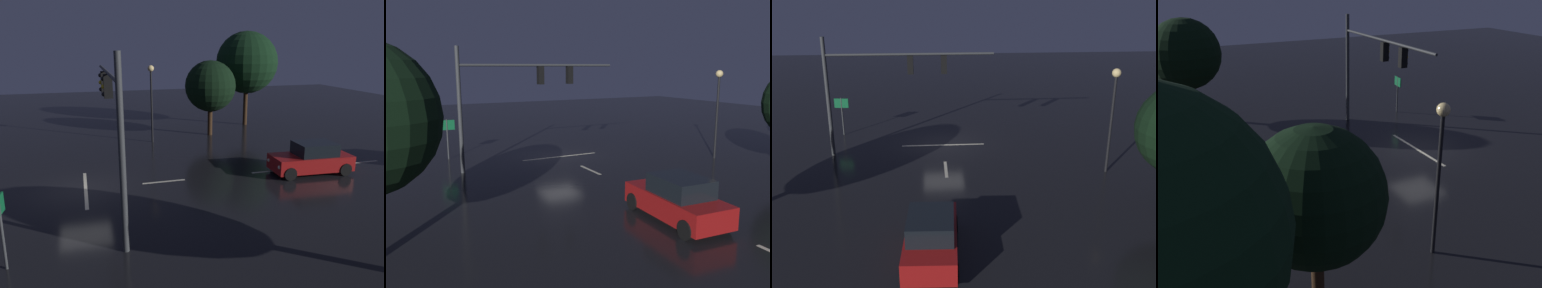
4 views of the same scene
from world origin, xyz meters
TOP-DOWN VIEW (x-y plane):
  - ground_plane at (0.00, 0.00)m, footprint 80.00×80.00m
  - traffic_signal_assembly at (3.33, 1.32)m, footprint 9.27×0.47m
  - lane_dash_far at (0.00, 4.00)m, footprint 0.16×2.20m
  - lane_dash_mid at (0.00, 10.00)m, footprint 0.16×2.20m
  - stop_bar at (0.00, 0.13)m, footprint 5.00×0.16m
  - car_approaching at (0.83, 11.99)m, footprint 2.10×4.44m
  - street_lamp_left_kerb at (-8.32, 4.96)m, footprint 0.44×0.44m
  - route_sign at (6.40, -2.41)m, footprint 0.90×0.16m

SIDE VIEW (x-z plane):
  - ground_plane at x=0.00m, z-range 0.00..0.00m
  - lane_dash_far at x=0.00m, z-range 0.00..0.01m
  - lane_dash_mid at x=0.00m, z-range 0.00..0.01m
  - stop_bar at x=0.00m, z-range 0.00..0.01m
  - car_approaching at x=0.83m, z-range -0.05..1.65m
  - route_sign at x=6.40m, z-range 0.55..3.02m
  - street_lamp_left_kerb at x=-8.32m, z-range 1.05..6.45m
  - traffic_signal_assembly at x=3.33m, z-range 1.18..7.84m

